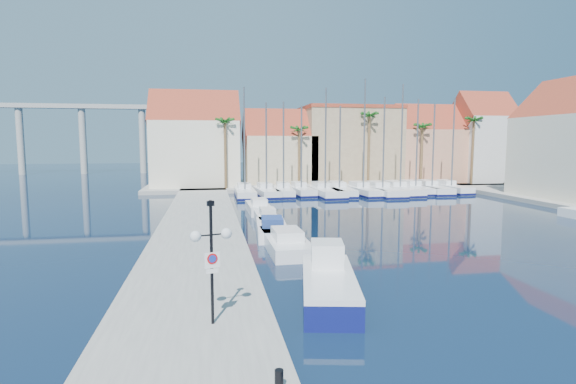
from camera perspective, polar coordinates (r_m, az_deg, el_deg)
name	(u,v)px	position (r m, az deg, el deg)	size (l,w,h in m)	color
ground	(397,292)	(21.17, 13.69, -12.20)	(260.00, 260.00, 0.00)	black
quay_west	(199,233)	(32.48, -11.26, -5.16)	(6.00, 77.00, 0.50)	gray
shore_north	(330,184)	(69.09, 5.30, 1.02)	(54.00, 16.00, 0.50)	gray
lamp_post	(211,243)	(15.35, -9.71, -6.46)	(1.40, 0.68, 4.26)	black
bollard	(279,381)	(12.09, -1.15, -22.83)	(0.22, 0.22, 0.56)	black
fishing_boat	(328,282)	(19.51, 5.15, -11.34)	(3.40, 6.74, 2.25)	#0F1558
motorboat_west_0	(285,241)	(28.20, -0.35, -6.26)	(2.41, 7.38, 1.40)	white
motorboat_west_1	(272,228)	(32.35, -2.07, -4.62)	(2.62, 6.67, 1.40)	white
motorboat_west_2	(267,218)	(36.71, -2.71, -3.30)	(1.71, 5.20, 1.40)	white
motorboat_west_3	(258,207)	(42.80, -3.78, -1.92)	(2.00, 6.12, 1.40)	white
sailboat_0	(245,192)	(55.02, -5.52, 0.03)	(2.39, 8.69, 13.15)	white
sailboat_1	(266,191)	(55.49, -2.84, 0.08)	(2.89, 8.56, 11.39)	white
sailboat_2	(283,191)	(56.07, -0.61, 0.15)	(2.91, 8.64, 11.53)	white
sailboat_3	(300,190)	(56.86, 1.58, 0.24)	(2.66, 8.22, 11.15)	white
sailboat_4	(324,191)	(56.32, 4.56, 0.15)	(3.19, 10.80, 13.18)	white
sailboat_5	(338,190)	(57.45, 6.40, 0.23)	(3.28, 10.19, 11.11)	white
sailboat_6	(361,190)	(57.71, 9.31, 0.28)	(3.23, 9.50, 14.41)	white
sailboat_7	(381,190)	(58.25, 11.70, 0.23)	(2.83, 10.62, 12.20)	white
sailboat_8	(398,189)	(59.74, 13.83, 0.35)	(2.84, 10.27, 13.87)	white
sailboat_9	(414,188)	(61.35, 15.68, 0.45)	(2.62, 9.16, 12.13)	white
sailboat_10	(430,188)	(62.04, 17.60, 0.44)	(3.09, 9.64, 11.54)	white
sailboat_11	(449,188)	(63.30, 19.79, 0.51)	(2.57, 8.28, 12.27)	white
building_0	(195,143)	(65.36, -11.67, 6.12)	(12.30, 9.00, 13.50)	beige
building_1	(279,151)	(66.14, -1.15, 5.18)	(10.30, 8.00, 11.00)	tan
building_2	(349,145)	(69.64, 7.74, 5.98)	(14.20, 10.20, 11.50)	#9B7F5F
building_3	(425,147)	(73.30, 16.99, 5.46)	(10.30, 8.00, 12.00)	tan
building_4	(482,140)	(76.95, 23.38, 6.08)	(8.30, 8.00, 14.00)	silver
palm_0	(225,124)	(60.42, -8.02, 8.60)	(2.60, 2.60, 10.15)	brown
palm_1	(299,131)	(61.57, 1.42, 7.74)	(2.60, 2.60, 9.15)	brown
palm_2	(369,118)	(64.38, 10.30, 9.25)	(2.60, 2.60, 11.15)	brown
palm_3	(423,128)	(67.50, 16.72, 7.75)	(2.60, 2.60, 9.65)	brown
palm_4	(474,122)	(71.48, 22.54, 8.20)	(2.60, 2.60, 10.65)	brown
viaduct	(56,124)	(105.03, -27.38, 7.62)	(48.00, 2.20, 14.45)	#9E9E99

